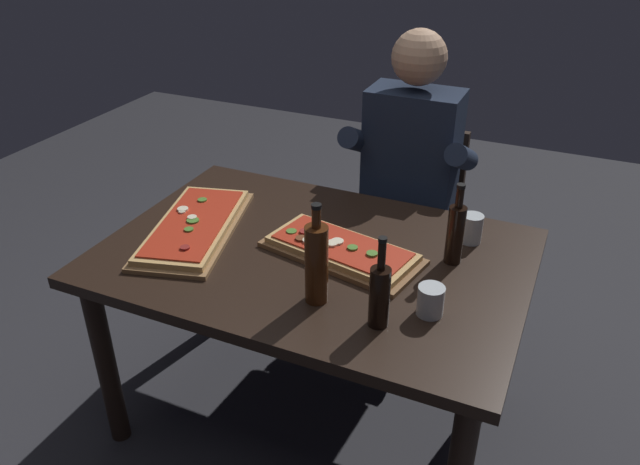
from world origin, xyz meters
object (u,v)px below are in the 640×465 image
tumbler_far_side (431,301)px  oil_bottle_amber (316,263)px  tumbler_near_camera (471,230)px  diner_chair (411,215)px  pizza_rectangular_front (341,250)px  wine_bottle_dark (380,294)px  dining_table (314,276)px  seated_diner (407,174)px  vinegar_bottle_green (455,232)px  pizza_rectangular_left (194,226)px

tumbler_far_side → oil_bottle_amber: bearing=-167.6°
tumbler_near_camera → diner_chair: diner_chair is taller
pizza_rectangular_front → diner_chair: size_ratio=0.65×
oil_bottle_amber → pizza_rectangular_front: bearing=96.2°
wine_bottle_dark → tumbler_far_side: size_ratio=3.10×
pizza_rectangular_front → tumbler_far_side: size_ratio=6.25×
dining_table → seated_diner: 0.75m
tumbler_near_camera → wine_bottle_dark: bearing=-103.7°
vinegar_bottle_green → tumbler_near_camera: size_ratio=2.75×
wine_bottle_dark → tumbler_near_camera: (0.14, 0.56, -0.06)m
pizza_rectangular_front → wine_bottle_dark: bearing=-51.8°
tumbler_far_side → seated_diner: size_ratio=0.07×
wine_bottle_dark → tumbler_far_side: bearing=41.7°
wine_bottle_dark → seated_diner: (-0.23, 1.01, -0.10)m
tumbler_near_camera → tumbler_far_side: size_ratio=1.11×
pizza_rectangular_front → vinegar_bottle_green: (0.34, 0.11, 0.09)m
dining_table → seated_diner: (0.10, 0.74, 0.10)m
wine_bottle_dark → pizza_rectangular_front: bearing=128.2°
seated_diner → wine_bottle_dark: bearing=-77.4°
wine_bottle_dark → vinegar_bottle_green: wine_bottle_dark is taller
pizza_rectangular_front → oil_bottle_amber: 0.29m
dining_table → diner_chair: 0.88m
seated_diner → pizza_rectangular_left: bearing=-124.9°
pizza_rectangular_front → tumbler_near_camera: 0.46m
pizza_rectangular_left → vinegar_bottle_green: bearing=11.3°
seated_diner → oil_bottle_amber: bearing=-88.8°
oil_bottle_amber → pizza_rectangular_left: bearing=160.6°
dining_table → seated_diner: bearing=82.4°
dining_table → wine_bottle_dark: bearing=-40.4°
vinegar_bottle_green → dining_table: bearing=-163.0°
pizza_rectangular_front → diner_chair: (0.01, 0.84, -0.27)m
oil_bottle_amber → tumbler_near_camera: bearing=57.0°
diner_chair → tumbler_near_camera: bearing=-57.5°
dining_table → oil_bottle_amber: (0.12, -0.24, 0.23)m
dining_table → pizza_rectangular_front: pizza_rectangular_front is taller
pizza_rectangular_left → oil_bottle_amber: oil_bottle_amber is taller
pizza_rectangular_left → oil_bottle_amber: bearing=-19.4°
tumbler_near_camera → pizza_rectangular_front: bearing=-144.4°
vinegar_bottle_green → wine_bottle_dark: bearing=-105.2°
oil_bottle_amber → tumbler_near_camera: oil_bottle_amber is taller
dining_table → pizza_rectangular_front: 0.15m
oil_bottle_amber → tumbler_near_camera: size_ratio=3.16×
vinegar_bottle_green → tumbler_far_side: bearing=-88.5°
pizza_rectangular_front → dining_table: bearing=-167.3°
pizza_rectangular_front → wine_bottle_dark: wine_bottle_dark is taller
pizza_rectangular_front → tumbler_far_side: 0.40m
diner_chair → wine_bottle_dark: bearing=-78.7°
pizza_rectangular_front → tumbler_near_camera: bearing=35.6°
pizza_rectangular_front → tumbler_far_side: (0.35, -0.19, 0.03)m
oil_bottle_amber → vinegar_bottle_green: (0.32, 0.37, -0.02)m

